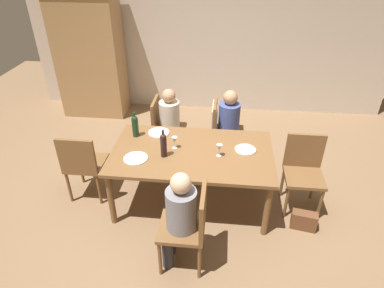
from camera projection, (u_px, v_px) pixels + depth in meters
The scene contains 20 objects.
ground_plane at pixel (192, 199), 4.24m from camera, with size 10.00×10.00×0.00m, color #846647.
rear_room_partition at pixel (209, 36), 5.84m from camera, with size 6.40×0.12×2.70m, color beige.
armoire_cabinet at pixel (90, 54), 5.78m from camera, with size 1.18×0.62×2.18m.
dining_table at pixel (192, 156), 3.89m from camera, with size 1.86×1.11×0.73m.
chair_far_left at pixel (164, 125), 4.79m from camera, with size 0.44×0.44×0.92m.
chair_near at pixel (191, 223), 3.16m from camera, with size 0.44×0.44×0.92m.
chair_far_right at pixel (220, 124), 4.68m from camera, with size 0.46×0.44×0.92m.
chair_left_end at pixel (83, 162), 4.00m from camera, with size 0.44×0.44×0.92m.
chair_right_end at pixel (304, 168), 3.91m from camera, with size 0.44×0.44×0.92m.
person_woman_host at pixel (171, 119), 4.72m from camera, with size 0.33×0.29×1.09m.
person_man_bearded at pixel (179, 214), 3.11m from camera, with size 0.33×0.29×1.10m.
person_man_guest at pixel (231, 122), 4.64m from camera, with size 0.34×0.29×1.10m.
wine_bottle_tall_green at pixel (164, 144), 3.69m from camera, with size 0.07×0.07×0.33m.
wine_bottle_dark_red at pixel (135, 125), 4.07m from camera, with size 0.08×0.08×0.33m.
wine_glass_near_left at pixel (175, 140), 3.86m from camera, with size 0.07×0.07×0.15m.
wine_glass_centre at pixel (219, 148), 3.72m from camera, with size 0.07×0.07×0.15m.
dinner_plate_host at pixel (159, 133), 4.20m from camera, with size 0.27×0.27×0.01m, color white.
dinner_plate_guest_left at pixel (245, 150), 3.87m from camera, with size 0.24×0.24×0.01m, color silver.
dinner_plate_guest_right at pixel (136, 158), 3.72m from camera, with size 0.27×0.27×0.01m, color white.
handbag at pixel (304, 221), 3.77m from camera, with size 0.28×0.12×0.22m, color brown.
Camera 1 is at (0.34, -3.20, 2.85)m, focal length 31.20 mm.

